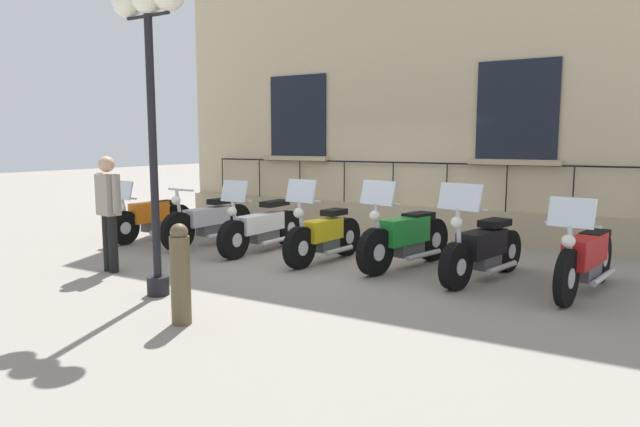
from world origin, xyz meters
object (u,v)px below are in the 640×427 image
(motorcycle_green, at_px, (405,238))
(lamppost, at_px, (149,48))
(motorcycle_silver, at_px, (209,222))
(motorcycle_white, at_px, (262,228))
(pedestrian_standing, at_px, (108,207))
(motorcycle_black, at_px, (483,250))
(motorcycle_yellow, at_px, (324,236))
(bollard, at_px, (180,274))
(motorcycle_red, at_px, (586,258))
(motorcycle_orange, at_px, (151,219))

(motorcycle_green, height_order, lamppost, lamppost)
(motorcycle_silver, xyz_separation_m, motorcycle_white, (-0.00, 1.24, -0.02))
(lamppost, xyz_separation_m, pedestrian_standing, (-0.56, -1.59, -2.09))
(motorcycle_green, bearing_deg, motorcycle_black, 81.86)
(motorcycle_yellow, bearing_deg, motorcycle_silver, -94.10)
(motorcycle_black, bearing_deg, pedestrian_standing, -64.99)
(motorcycle_silver, bearing_deg, motorcycle_black, 89.07)
(motorcycle_white, bearing_deg, bollard, 23.93)
(motorcycle_green, distance_m, motorcycle_red, 2.57)
(motorcycle_black, bearing_deg, motorcycle_orange, -89.32)
(motorcycle_black, xyz_separation_m, lamppost, (2.88, -3.38, 2.64))
(motorcycle_silver, bearing_deg, motorcycle_yellow, 85.90)
(bollard, bearing_deg, motorcycle_yellow, -176.06)
(motorcycle_white, distance_m, lamppost, 4.01)
(motorcycle_white, height_order, bollard, motorcycle_white)
(motorcycle_green, bearing_deg, motorcycle_red, 85.21)
(lamppost, bearing_deg, pedestrian_standing, -109.44)
(motorcycle_yellow, relative_size, bollard, 1.76)
(motorcycle_black, bearing_deg, motorcycle_yellow, -87.66)
(motorcycle_silver, xyz_separation_m, motorcycle_black, (0.08, 5.16, -0.01))
(motorcycle_black, xyz_separation_m, bollard, (3.57, -2.30, 0.11))
(motorcycle_red, bearing_deg, pedestrian_standing, -70.07)
(lamppost, bearing_deg, motorcycle_yellow, 163.10)
(motorcycle_yellow, bearing_deg, motorcycle_red, 90.98)
(motorcycle_green, xyz_separation_m, motorcycle_black, (0.18, 1.24, -0.03))
(motorcycle_black, height_order, motorcycle_red, motorcycle_black)
(motorcycle_orange, bearing_deg, motorcycle_silver, 96.67)
(motorcycle_black, bearing_deg, motorcycle_white, -91.27)
(motorcycle_orange, bearing_deg, motorcycle_black, 90.68)
(motorcycle_red, bearing_deg, motorcycle_green, -94.79)
(motorcycle_silver, bearing_deg, motorcycle_orange, -83.33)
(bollard, bearing_deg, pedestrian_standing, -115.05)
(motorcycle_silver, xyz_separation_m, motorcycle_red, (0.12, 6.48, 0.03))
(motorcycle_white, bearing_deg, motorcycle_red, 88.64)
(motorcycle_yellow, height_order, motorcycle_red, motorcycle_yellow)
(motorcycle_silver, bearing_deg, pedestrian_standing, 4.49)
(motorcycle_white, xyz_separation_m, motorcycle_black, (0.09, 3.92, 0.01))
(lamppost, distance_m, pedestrian_standing, 2.68)
(lamppost, bearing_deg, motorcycle_black, 130.38)
(motorcycle_white, relative_size, lamppost, 0.57)
(motorcycle_green, bearing_deg, motorcycle_white, -88.06)
(bollard, bearing_deg, motorcycle_black, 147.14)
(motorcycle_black, relative_size, motorcycle_red, 0.94)
(motorcycle_silver, relative_size, pedestrian_standing, 1.29)
(motorcycle_yellow, distance_m, bollard, 3.47)
(motorcycle_orange, relative_size, motorcycle_black, 0.96)
(motorcycle_green, bearing_deg, motorcycle_silver, -88.63)
(motorcycle_red, height_order, bollard, motorcycle_red)
(motorcycle_green, distance_m, bollard, 3.89)
(motorcycle_orange, height_order, motorcycle_black, motorcycle_black)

